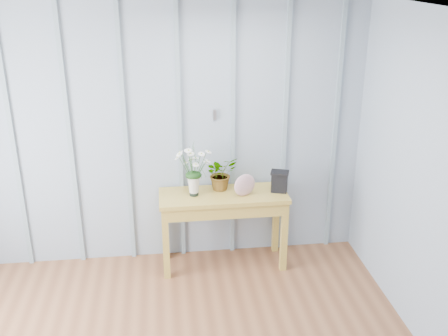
{
  "coord_description": "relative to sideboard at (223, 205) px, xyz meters",
  "views": [
    {
      "loc": [
        0.09,
        -2.43,
        2.78
      ],
      "look_at": [
        0.63,
        1.94,
        1.03
      ],
      "focal_mm": 42.0,
      "sensor_mm": 36.0,
      "label": 1
    }
  ],
  "objects": [
    {
      "name": "room_shell",
      "position": [
        -0.63,
        -1.08,
        1.35
      ],
      "size": [
        4.0,
        4.5,
        2.5
      ],
      "color": "#90A0B2",
      "rests_on": "ground"
    },
    {
      "name": "sideboard",
      "position": [
        0.0,
        0.0,
        0.0
      ],
      "size": [
        1.2,
        0.45,
        0.75
      ],
      "color": "#AC8F36",
      "rests_on": "ground"
    },
    {
      "name": "carved_box",
      "position": [
        0.53,
        -0.01,
        0.22
      ],
      "size": [
        0.2,
        0.17,
        0.2
      ],
      "color": "black",
      "rests_on": "sideboard"
    },
    {
      "name": "daisy_vase",
      "position": [
        -0.27,
        0.0,
        0.44
      ],
      "size": [
        0.37,
        0.28,
        0.52
      ],
      "color": "black",
      "rests_on": "sideboard"
    },
    {
      "name": "spider_plant",
      "position": [
        -0.01,
        0.12,
        0.28
      ],
      "size": [
        0.37,
        0.35,
        0.32
      ],
      "primitive_type": "imported",
      "rotation": [
        0.0,
        0.0,
        0.4
      ],
      "color": "black",
      "rests_on": "sideboard"
    },
    {
      "name": "felt_disc_vessel",
      "position": [
        0.19,
        -0.06,
        0.22
      ],
      "size": [
        0.22,
        0.12,
        0.21
      ],
      "primitive_type": "ellipsoid",
      "rotation": [
        0.0,
        0.0,
        0.32
      ],
      "color": "#954868",
      "rests_on": "sideboard"
    }
  ]
}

